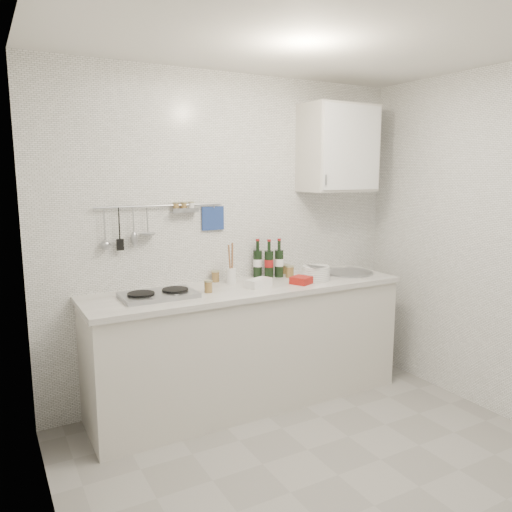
{
  "coord_description": "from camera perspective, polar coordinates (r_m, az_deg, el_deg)",
  "views": [
    {
      "loc": [
        -1.72,
        -2.1,
        1.76
      ],
      "look_at": [
        -0.05,
        0.9,
        1.18
      ],
      "focal_mm": 35.0,
      "sensor_mm": 36.0,
      "label": 1
    }
  ],
  "objects": [
    {
      "name": "jar_a",
      "position": [
        3.87,
        -4.66,
        -2.31
      ],
      "size": [
        0.06,
        0.06,
        0.09
      ],
      "rotation": [
        0.0,
        0.0,
        -0.23
      ],
      "color": "olive",
      "rests_on": "counter"
    },
    {
      "name": "butter_dish",
      "position": [
        3.69,
        0.28,
        -3.09
      ],
      "size": [
        0.22,
        0.16,
        0.06
      ],
      "primitive_type": "cube",
      "rotation": [
        0.0,
        0.0,
        0.34
      ],
      "color": "white",
      "rests_on": "counter"
    },
    {
      "name": "counter",
      "position": [
        3.88,
        -0.71,
        -10.43
      ],
      "size": [
        2.44,
        0.64,
        0.96
      ],
      "color": "beige",
      "rests_on": "floor"
    },
    {
      "name": "jar_c",
      "position": [
        4.03,
        3.88,
        -1.76
      ],
      "size": [
        0.07,
        0.07,
        0.09
      ],
      "rotation": [
        0.0,
        0.0,
        -0.43
      ],
      "color": "olive",
      "rests_on": "counter"
    },
    {
      "name": "floor",
      "position": [
        3.24,
        9.35,
        -23.47
      ],
      "size": [
        3.0,
        3.0,
        0.0
      ],
      "primitive_type": "plane",
      "color": "gray",
      "rests_on": "ground"
    },
    {
      "name": "wall_cabinet",
      "position": [
        4.24,
        9.39,
        12.03
      ],
      "size": [
        0.6,
        0.38,
        0.7
      ],
      "color": "beige",
      "rests_on": "back_wall"
    },
    {
      "name": "wine_bottles",
      "position": [
        4.0,
        1.45,
        -0.29
      ],
      "size": [
        0.23,
        0.14,
        0.31
      ],
      "rotation": [
        0.0,
        0.0,
        -0.39
      ],
      "color": "black",
      "rests_on": "counter"
    },
    {
      "name": "back_wall",
      "position": [
        3.94,
        -2.88,
        2.13
      ],
      "size": [
        3.0,
        0.02,
        2.5
      ],
      "primitive_type": "cube",
      "color": "silver",
      "rests_on": "floor"
    },
    {
      "name": "strawberry_punnet",
      "position": [
        3.81,
        5.19,
        -2.77
      ],
      "size": [
        0.18,
        0.18,
        0.06
      ],
      "primitive_type": "cube",
      "rotation": [
        0.0,
        0.0,
        0.44
      ],
      "color": "red",
      "rests_on": "counter"
    },
    {
      "name": "plate_stack_hob",
      "position": [
        3.49,
        -10.62,
        -4.28
      ],
      "size": [
        0.29,
        0.29,
        0.02
      ],
      "rotation": [
        0.0,
        0.0,
        0.25
      ],
      "color": "#5258BB",
      "rests_on": "counter"
    },
    {
      "name": "wall_left",
      "position": [
        2.18,
        -22.45,
        -4.73
      ],
      "size": [
        0.02,
        2.8,
        2.5
      ],
      "primitive_type": "cube",
      "color": "silver",
      "rests_on": "floor"
    },
    {
      "name": "wall_rail",
      "position": [
        3.66,
        -11.09,
        4.17
      ],
      "size": [
        0.98,
        0.09,
        0.34
      ],
      "color": "#93969B",
      "rests_on": "back_wall"
    },
    {
      "name": "jar_b",
      "position": [
        4.18,
        3.49,
        -1.49
      ],
      "size": [
        0.06,
        0.06,
        0.08
      ],
      "rotation": [
        0.0,
        0.0,
        -0.4
      ],
      "color": "olive",
      "rests_on": "counter"
    },
    {
      "name": "ceiling",
      "position": [
        2.82,
        10.87,
        24.64
      ],
      "size": [
        3.0,
        3.0,
        0.0
      ],
      "primitive_type": "plane",
      "rotation": [
        3.14,
        0.0,
        0.0
      ],
      "color": "silver",
      "rests_on": "back_wall"
    },
    {
      "name": "utensil_crock",
      "position": [
        3.82,
        -2.84,
        -2.01
      ],
      "size": [
        0.08,
        0.08,
        0.31
      ],
      "rotation": [
        0.0,
        0.0,
        -0.38
      ],
      "color": "white",
      "rests_on": "counter"
    },
    {
      "name": "jar_d",
      "position": [
        3.54,
        -5.48,
        -3.46
      ],
      "size": [
        0.06,
        0.06,
        0.09
      ],
      "rotation": [
        0.0,
        0.0,
        -0.16
      ],
      "color": "olive",
      "rests_on": "counter"
    },
    {
      "name": "plate_stack_sink",
      "position": [
        3.98,
        6.73,
        -1.94
      ],
      "size": [
        0.27,
        0.26,
        0.11
      ],
      "rotation": [
        0.0,
        0.0,
        0.14
      ],
      "color": "white",
      "rests_on": "counter"
    }
  ]
}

